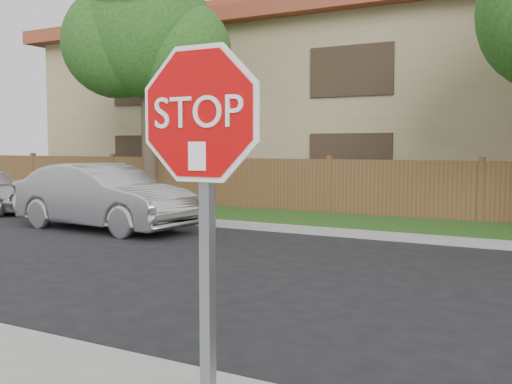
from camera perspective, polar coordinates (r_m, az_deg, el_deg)
The scene contains 7 objects.
far_curb at distance 12.62m, azimuth 18.26°, elevation -4.47°, with size 70.00×0.30×0.15m, color gray.
grass_strip at distance 14.23m, azimuth 19.55°, elevation -3.57°, with size 70.00×3.00×0.12m, color #1E4714.
fence at distance 15.72m, azimuth 20.63°, elevation -0.14°, with size 70.00×0.12×1.60m, color brown.
apartment_building at distance 21.28m, azimuth 23.19°, elevation 8.27°, with size 35.20×9.20×7.20m.
tree_left at distance 18.06m, azimuth -10.50°, elevation 14.72°, with size 4.80×3.90×7.78m.
stop_sign at distance 3.18m, azimuth -5.16°, elevation 1.62°, with size 1.01×0.13×2.55m.
sedan_left at distance 14.50m, azimuth -14.32°, elevation -0.44°, with size 1.65×4.73×1.56m, color #A7A6AB.
Camera 1 is at (2.39, -4.09, 1.99)m, focal length 42.00 mm.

